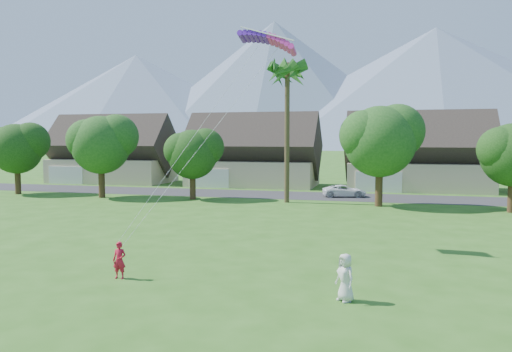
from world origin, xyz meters
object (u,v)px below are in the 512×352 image
(watcher, at_px, (345,277))
(parked_car, at_px, (344,191))
(kite_flyer, at_px, (119,260))
(parafoil_kite, at_px, (269,39))

(watcher, relative_size, parked_car, 0.41)
(kite_flyer, height_order, watcher, watcher)
(kite_flyer, bearing_deg, parafoil_kite, 56.84)
(kite_flyer, height_order, parafoil_kite, parafoil_kite)
(watcher, xyz_separation_m, parked_car, (-2.60, 31.50, -0.27))
(kite_flyer, xyz_separation_m, parafoil_kite, (4.37, 8.16, 10.28))
(kite_flyer, bearing_deg, watcher, -8.22)
(parked_car, xyz_separation_m, parafoil_kite, (-2.26, -22.82, 10.46))
(kite_flyer, distance_m, parked_car, 31.68)
(parked_car, bearing_deg, watcher, 171.40)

